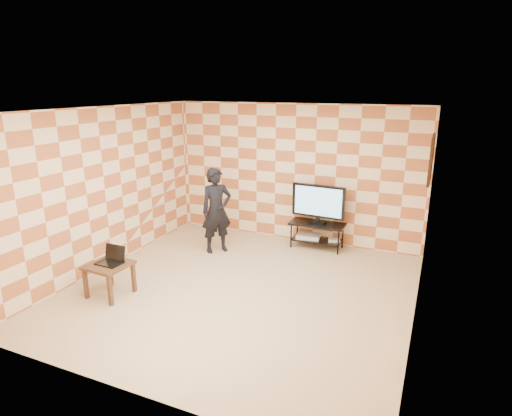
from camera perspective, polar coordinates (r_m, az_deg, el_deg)
The scene contains 14 objects.
floor at distance 6.68m, azimuth -2.09°, elevation -10.85°, with size 5.00×5.00×0.00m, color #C7B284.
wall_back at distance 8.45m, azimuth 5.17°, elevation 4.58°, with size 5.00×0.02×2.70m, color beige.
wall_front at distance 4.21m, azimuth -17.27°, elevation -8.13°, with size 5.00×0.02×2.70m, color beige.
wall_left at distance 7.59m, azimuth -19.51°, elevation 2.39°, with size 0.02×5.00×2.70m, color beige.
wall_right at distance 5.62m, azimuth 21.44°, elevation -2.42°, with size 0.02×5.00×2.70m, color beige.
ceiling at distance 5.97m, azimuth -2.36°, elevation 12.95°, with size 5.00×5.00×0.02m, color white.
wall_art at distance 7.00m, azimuth 22.33°, elevation 6.04°, with size 0.04×0.72×0.72m.
tv_stand at distance 8.26m, azimuth 8.15°, elevation -2.87°, with size 1.04×0.47×0.50m.
tv at distance 8.10m, azimuth 8.30°, elevation 0.78°, with size 1.02×0.21×0.74m.
dvd_player at distance 8.35m, azimuth 6.99°, elevation -3.75°, with size 0.44×0.31×0.07m, color silver.
game_console at distance 8.25m, azimuth 10.38°, elevation -4.24°, with size 0.22×0.16×0.05m, color silver.
side_table at distance 6.72m, azimuth -19.02°, elevation -7.76°, with size 0.60×0.60×0.50m.
laptop at distance 6.70m, azimuth -18.71°, elevation -6.48°, with size 0.38×0.31×0.25m.
person at distance 7.92m, azimuth -5.28°, elevation -0.34°, with size 0.58×0.38×1.59m, color black.
Camera 1 is at (2.60, -5.36, 3.03)m, focal length 30.00 mm.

